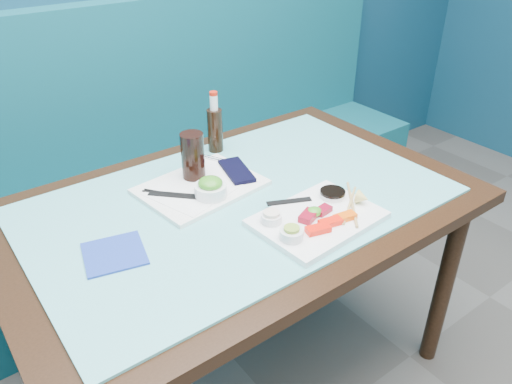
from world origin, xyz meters
TOP-DOWN VIEW (x-y plane):
  - booth_bench at (0.00, 2.29)m, footprint 3.00×0.56m
  - dining_table at (0.00, 1.45)m, footprint 1.40×0.90m
  - glass_top at (0.00, 1.45)m, footprint 1.22×0.76m
  - sashimi_plate at (0.10, 1.22)m, footprint 0.36×0.27m
  - salmon_left at (0.05, 1.17)m, footprint 0.07×0.05m
  - salmon_mid at (0.10, 1.17)m, footprint 0.07×0.04m
  - salmon_right at (0.15, 1.17)m, footprint 0.07×0.04m
  - tuna_left at (0.07, 1.23)m, footprint 0.07×0.06m
  - tuna_right at (0.13, 1.23)m, footprint 0.05×0.04m
  - seaweed_garnish at (0.10, 1.23)m, footprint 0.05×0.05m
  - ramekin_wasabi at (-0.02, 1.19)m, footprint 0.07×0.07m
  - wasabi_fill at (-0.02, 1.19)m, footprint 0.04×0.04m
  - ramekin_ginger at (-0.02, 1.28)m, footprint 0.08×0.08m
  - ginger_fill at (-0.02, 1.28)m, footprint 0.05×0.05m
  - soy_dish at (0.21, 1.27)m, footprint 0.07×0.07m
  - soy_fill at (0.21, 1.27)m, footprint 0.09×0.09m
  - lemon_wedge at (0.25, 1.19)m, footprint 0.05×0.05m
  - chopstick_sleeve at (0.09, 1.33)m, footprint 0.13×0.07m
  - wooden_chopstick_a at (0.21, 1.21)m, footprint 0.17×0.12m
  - wooden_chopstick_b at (0.22, 1.21)m, footprint 0.16×0.19m
  - serving_tray at (-0.06, 1.57)m, footprint 0.39×0.31m
  - paper_placemat at (-0.06, 1.57)m, footprint 0.35×0.29m
  - seaweed_bowl at (-0.07, 1.49)m, footprint 0.12×0.12m
  - seaweed_salad at (-0.07, 1.49)m, footprint 0.08×0.08m
  - cola_glass at (-0.05, 1.62)m, footprint 0.08×0.08m
  - navy_pouch at (0.07, 1.57)m, footprint 0.11×0.18m
  - fork at (0.07, 1.67)m, footprint 0.06×0.10m
  - black_chopstick_a at (-0.16, 1.56)m, footprint 0.13×0.17m
  - black_chopstick_b at (-0.15, 1.56)m, footprint 0.13×0.17m
  - tray_sleeve at (-0.16, 1.56)m, footprint 0.13×0.13m
  - cola_bottle_body at (0.12, 1.77)m, footprint 0.06×0.06m
  - cola_bottle_neck at (0.12, 1.77)m, footprint 0.03×0.03m
  - cola_bottle_cap at (0.12, 1.77)m, footprint 0.03×0.03m
  - blue_napkin at (-0.41, 1.42)m, footprint 0.18×0.18m

SIDE VIEW (x-z plane):
  - booth_bench at x=0.00m, z-range -0.21..0.96m
  - dining_table at x=0.00m, z-range 0.29..1.04m
  - glass_top at x=0.00m, z-range 0.75..0.76m
  - blue_napkin at x=-0.41m, z-range 0.76..0.76m
  - serving_tray at x=-0.06m, z-range 0.76..0.77m
  - sashimi_plate at x=0.10m, z-range 0.76..0.78m
  - paper_placemat at x=-0.06m, z-range 0.77..0.77m
  - tray_sleeve at x=-0.16m, z-range 0.77..0.78m
  - black_chopstick_a at x=-0.16m, z-range 0.77..0.78m
  - black_chopstick_b at x=-0.15m, z-range 0.77..0.78m
  - chopstick_sleeve at x=0.09m, z-range 0.78..0.78m
  - fork at x=0.07m, z-range 0.77..0.78m
  - navy_pouch at x=0.07m, z-range 0.77..0.78m
  - wooden_chopstick_a at x=0.21m, z-range 0.78..0.78m
  - wooden_chopstick_b at x=0.22m, z-range 0.78..0.78m
  - soy_dish at x=0.21m, z-range 0.78..0.79m
  - salmon_right at x=0.15m, z-range 0.78..0.79m
  - salmon_mid at x=0.10m, z-range 0.78..0.79m
  - tuna_right at x=0.13m, z-range 0.78..0.79m
  - salmon_left at x=0.05m, z-range 0.78..0.79m
  - tuna_left at x=0.07m, z-range 0.78..0.79m
  - ramekin_ginger at x=-0.02m, z-range 0.78..0.80m
  - seaweed_garnish at x=0.10m, z-range 0.78..0.80m
  - ramekin_wasabi at x=-0.02m, z-range 0.78..0.80m
  - seaweed_bowl at x=-0.07m, z-range 0.77..0.81m
  - soy_fill at x=0.21m, z-range 0.79..0.80m
  - lemon_wedge at x=0.25m, z-range 0.78..0.82m
  - ginger_fill at x=-0.02m, z-range 0.80..0.81m
  - wasabi_fill at x=-0.02m, z-range 0.80..0.81m
  - seaweed_salad at x=-0.07m, z-range 0.80..0.83m
  - cola_bottle_body at x=0.12m, z-range 0.76..0.91m
  - cola_glass at x=-0.05m, z-range 0.77..0.92m
  - cola_bottle_neck at x=0.12m, z-range 0.91..0.96m
  - cola_bottle_cap at x=0.12m, z-range 0.96..0.97m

